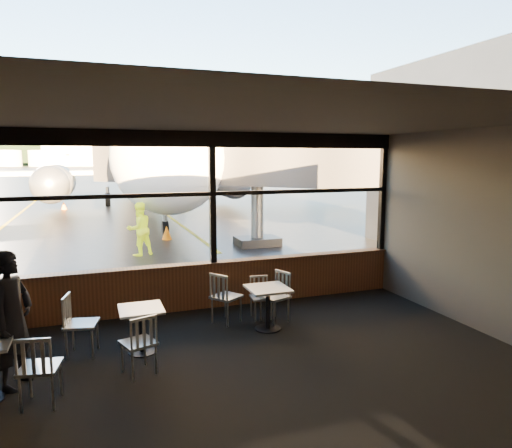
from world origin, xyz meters
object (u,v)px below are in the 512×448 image
airliner (143,117)px  jet_bridge (276,179)px  passenger (13,320)px  ground_crew (139,229)px  cafe_table_mid (142,330)px  chair_near_n (261,298)px  cafe_table_near (268,309)px  cone_nose (167,233)px  chair_near_e (275,297)px  chair_mid_w (82,325)px  cone_wing (64,206)px  chair_near_w (226,297)px  chair_left_s (40,368)px  chair_mid_s (138,343)px

airliner → jet_bridge: airliner is taller
passenger → ground_crew: size_ratio=1.11×
cafe_table_mid → chair_near_n: size_ratio=0.91×
chair_near_n → jet_bridge: bearing=-109.4°
chair_near_n → passenger: (-3.93, -1.32, 0.52)m
cafe_table_near → jet_bridge: bearing=66.7°
ground_crew → cone_nose: (1.22, 2.51, -0.57)m
chair_near_e → chair_mid_w: chair_mid_w is taller
cafe_table_near → chair_near_n: bearing=81.2°
chair_near_e → chair_near_n: (-0.17, 0.24, -0.07)m
chair_near_n → cone_wing: chair_near_n is taller
chair_near_w → chair_left_s: size_ratio=1.02×
cone_nose → cone_wing: bearing=108.8°
cafe_table_near → chair_near_w: bearing=134.9°
chair_near_n → ground_crew: bearing=-71.6°
cafe_table_mid → chair_mid_s: 0.71m
chair_mid_w → ground_crew: ground_crew is taller
chair_near_e → chair_near_w: size_ratio=0.98×
ground_crew → cafe_table_near: bearing=78.7°
ground_crew → cone_wing: ground_crew is taller
chair_mid_s → ground_crew: size_ratio=0.54×
cafe_table_mid → chair_near_w: chair_near_w is taller
chair_near_w → chair_mid_s: bearing=-81.8°
jet_bridge → chair_near_w: jet_bridge is taller
cafe_table_near → chair_near_w: 0.83m
passenger → airliner: bearing=14.7°
chair_near_e → ground_crew: bearing=-6.0°
cafe_table_near → cafe_table_mid: (-2.18, -0.24, -0.02)m
cafe_table_near → chair_mid_w: 3.04m
chair_near_e → chair_left_s: (-3.76, -1.69, 0.00)m
chair_near_n → chair_mid_s: (-2.38, -1.51, 0.05)m
cafe_table_mid → chair_near_e: bearing=13.1°
passenger → ground_crew: bearing=8.5°
cafe_table_mid → cone_nose: 10.08m
chair_mid_w → chair_left_s: chair_mid_w is taller
cafe_table_near → airliner: bearing=89.0°
airliner → cafe_table_mid: bearing=-93.6°
jet_bridge → cafe_table_near: bearing=-113.3°
chair_near_e → cone_wing: (-4.64, 21.47, -0.23)m
airliner → chair_mid_s: 23.82m
airliner → chair_left_s: size_ratio=38.49×
chair_left_s → cone_nose: chair_left_s is taller
cafe_table_mid → chair_near_w: bearing=27.4°
cafe_table_near → cone_wing: bearing=101.4°
chair_near_n → ground_crew: (-1.56, 6.58, 0.43)m
chair_near_n → cone_nose: bearing=-82.8°
chair_near_e → passenger: size_ratio=0.51×
chair_mid_s → passenger: 1.63m
cafe_table_mid → chair_left_s: 1.73m
cafe_table_mid → cone_wing: cafe_table_mid is taller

